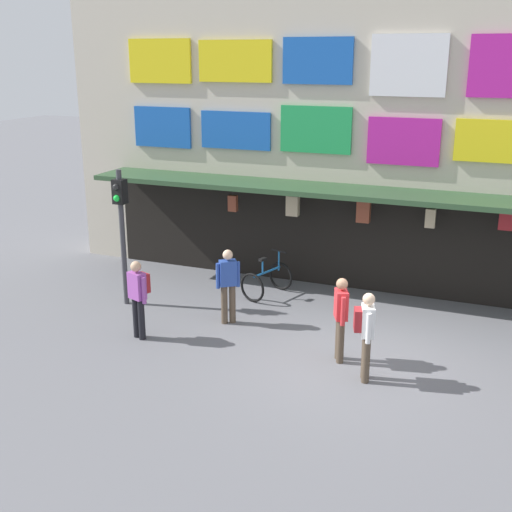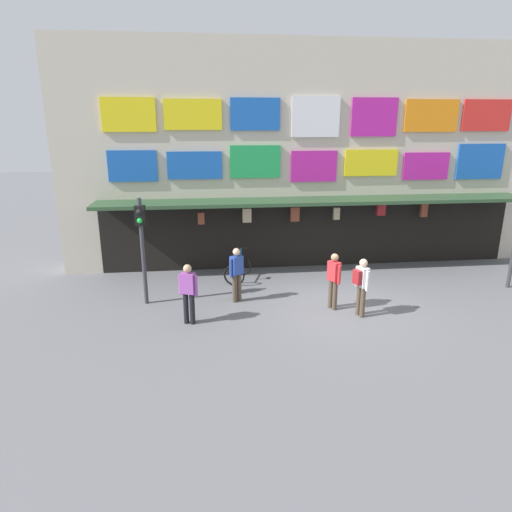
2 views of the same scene
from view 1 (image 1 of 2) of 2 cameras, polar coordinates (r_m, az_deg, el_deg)
name	(u,v)px [view 1 (image 1 of 2)]	position (r m, az deg, el deg)	size (l,w,h in m)	color
ground_plane	(355,361)	(12.85, 8.72, -9.07)	(80.00, 80.00, 0.00)	slate
shopfront	(409,129)	(16.11, 13.26, 10.82)	(18.00, 2.60, 8.00)	beige
traffic_light_near	(121,216)	(15.12, -11.76, 3.48)	(0.29, 0.33, 3.20)	#38383D
bicycle_parked	(267,280)	(15.81, 0.97, -2.15)	(1.04, 1.33, 1.05)	black
pedestrian_in_purple	(228,282)	(14.05, -2.47, -2.31)	(0.45, 0.39, 1.68)	brown
pedestrian_in_green	(138,293)	(13.51, -10.29, -3.25)	(0.50, 0.44, 1.68)	black
pedestrian_in_red	(341,315)	(12.43, 7.45, -5.15)	(0.35, 0.49, 1.68)	brown
pedestrian_in_blue	(366,330)	(11.75, 9.62, -6.42)	(0.43, 0.51, 1.68)	brown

